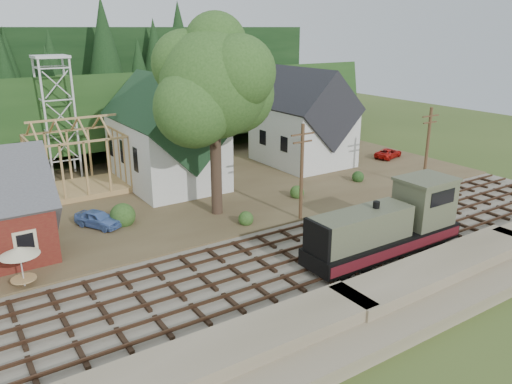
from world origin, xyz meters
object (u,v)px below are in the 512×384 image
locomotive (390,226)px  patio_set (19,253)px  car_red (388,153)px  car_blue (98,219)px

locomotive → patio_set: (-21.84, 8.50, 0.31)m
car_red → car_blue: bearing=79.7°
car_red → patio_set: bearing=88.3°
car_blue → patio_set: (-6.46, -6.86, 1.50)m
locomotive → car_blue: locomotive is taller
locomotive → patio_set: locomotive is taller
patio_set → car_red: bearing=12.9°
car_red → patio_set: size_ratio=1.58×
car_blue → patio_set: bearing=-163.0°
car_blue → locomotive: bearing=-74.7°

